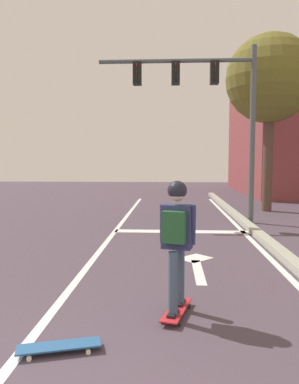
# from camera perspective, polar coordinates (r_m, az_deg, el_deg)

# --- Properties ---
(lane_line_center) EXTENTS (0.12, 20.00, 0.01)m
(lane_line_center) POSITION_cam_1_polar(r_m,az_deg,el_deg) (8.13, -7.06, -8.21)
(lane_line_center) COLOR white
(lane_line_center) RESTS_ON ground
(lane_line_curbside) EXTENTS (0.12, 20.00, 0.01)m
(lane_line_curbside) POSITION_cam_1_polar(r_m,az_deg,el_deg) (8.22, 16.43, -8.23)
(lane_line_curbside) COLOR white
(lane_line_curbside) RESTS_ON ground
(stop_bar) EXTENTS (3.45, 0.40, 0.01)m
(stop_bar) POSITION_cam_1_polar(r_m,az_deg,el_deg) (9.77, 4.90, -5.98)
(stop_bar) COLOR white
(stop_bar) RESTS_ON ground
(lane_arrow_stem) EXTENTS (0.16, 1.40, 0.01)m
(lane_arrow_stem) POSITION_cam_1_polar(r_m,az_deg,el_deg) (6.39, 7.43, -11.85)
(lane_arrow_stem) COLOR white
(lane_arrow_stem) RESTS_ON ground
(lane_arrow_head) EXTENTS (0.71, 0.71, 0.01)m
(lane_arrow_head) POSITION_cam_1_polar(r_m,az_deg,el_deg) (7.21, 6.93, -9.91)
(lane_arrow_head) COLOR white
(lane_arrow_head) RESTS_ON ground
(curb_strip) EXTENTS (0.24, 24.00, 0.14)m
(curb_strip) POSITION_cam_1_polar(r_m,az_deg,el_deg) (8.27, 18.14, -7.73)
(curb_strip) COLOR #A1A290
(curb_strip) RESTS_ON ground
(skateboard) EXTENTS (0.40, 0.81, 0.08)m
(skateboard) POSITION_cam_1_polar(r_m,az_deg,el_deg) (4.67, 4.11, -17.41)
(skateboard) COLOR red
(skateboard) RESTS_ON ground
(skater) EXTENTS (0.42, 0.59, 1.52)m
(skater) POSITION_cam_1_polar(r_m,az_deg,el_deg) (4.38, 4.12, -5.85)
(skater) COLOR #41556D
(skater) RESTS_ON skateboard
(spare_skateboard) EXTENTS (0.81, 0.42, 0.08)m
(spare_skateboard) POSITION_cam_1_polar(r_m,az_deg,el_deg) (3.97, -13.55, -21.78)
(spare_skateboard) COLOR #255488
(spare_skateboard) RESTS_ON ground
(traffic_signal_mast) EXTENTS (4.52, 0.34, 5.09)m
(traffic_signal_mast) POSITION_cam_1_polar(r_m,az_deg,el_deg) (11.29, 8.63, 14.22)
(traffic_signal_mast) COLOR #4F5959
(traffic_signal_mast) RESTS_ON ground
(roadside_tree) EXTENTS (3.10, 3.10, 6.26)m
(roadside_tree) POSITION_cam_1_polar(r_m,az_deg,el_deg) (14.45, 17.79, 15.90)
(roadside_tree) COLOR brown
(roadside_tree) RESTS_ON ground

